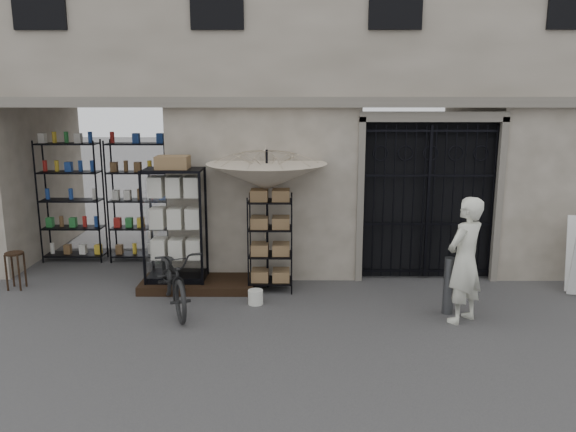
{
  "coord_description": "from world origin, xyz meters",
  "views": [
    {
      "loc": [
        -0.73,
        -7.95,
        3.34
      ],
      "look_at": [
        -0.8,
        1.4,
        1.35
      ],
      "focal_mm": 35.0,
      "sensor_mm": 36.0,
      "label": 1
    }
  ],
  "objects_px": {
    "wire_rack": "(270,244)",
    "wooden_stool": "(16,270)",
    "bicycle": "(175,308)",
    "display_cabinet": "(175,231)",
    "steel_bollard": "(449,286)",
    "market_umbrella": "(267,169)",
    "shopkeeper": "(461,321)",
    "white_bucket": "(256,297)"
  },
  "relations": [
    {
      "from": "bicycle",
      "to": "wooden_stool",
      "type": "height_order",
      "value": "bicycle"
    },
    {
      "from": "bicycle",
      "to": "steel_bollard",
      "type": "distance_m",
      "value": 4.37
    },
    {
      "from": "white_bucket",
      "to": "steel_bollard",
      "type": "height_order",
      "value": "steel_bollard"
    },
    {
      "from": "wire_rack",
      "to": "white_bucket",
      "type": "bearing_deg",
      "value": -119.55
    },
    {
      "from": "white_bucket",
      "to": "bicycle",
      "type": "bearing_deg",
      "value": -171.73
    },
    {
      "from": "shopkeeper",
      "to": "wire_rack",
      "type": "bearing_deg",
      "value": -65.06
    },
    {
      "from": "display_cabinet",
      "to": "shopkeeper",
      "type": "xyz_separation_m",
      "value": [
        4.62,
        -1.49,
        -1.04
      ]
    },
    {
      "from": "bicycle",
      "to": "wire_rack",
      "type": "bearing_deg",
      "value": 9.27
    },
    {
      "from": "wooden_stool",
      "to": "steel_bollard",
      "type": "xyz_separation_m",
      "value": [
        7.34,
        -1.11,
        0.1
      ]
    },
    {
      "from": "wooden_stool",
      "to": "market_umbrella",
      "type": "bearing_deg",
      "value": 1.28
    },
    {
      "from": "market_umbrella",
      "to": "white_bucket",
      "type": "height_order",
      "value": "market_umbrella"
    },
    {
      "from": "bicycle",
      "to": "market_umbrella",
      "type": "bearing_deg",
      "value": 12.99
    },
    {
      "from": "display_cabinet",
      "to": "steel_bollard",
      "type": "height_order",
      "value": "display_cabinet"
    },
    {
      "from": "display_cabinet",
      "to": "wooden_stool",
      "type": "relative_size",
      "value": 3.24
    },
    {
      "from": "display_cabinet",
      "to": "wooden_stool",
      "type": "xyz_separation_m",
      "value": [
        -2.84,
        -0.08,
        -0.69
      ]
    },
    {
      "from": "wooden_stool",
      "to": "shopkeeper",
      "type": "bearing_deg",
      "value": -10.73
    },
    {
      "from": "white_bucket",
      "to": "wooden_stool",
      "type": "bearing_deg",
      "value": 170.38
    },
    {
      "from": "wire_rack",
      "to": "wooden_stool",
      "type": "distance_m",
      "value": 4.54
    },
    {
      "from": "white_bucket",
      "to": "display_cabinet",
      "type": "bearing_deg",
      "value": 150.83
    },
    {
      "from": "wire_rack",
      "to": "wooden_stool",
      "type": "relative_size",
      "value": 2.55
    },
    {
      "from": "market_umbrella",
      "to": "shopkeeper",
      "type": "bearing_deg",
      "value": -26.7
    },
    {
      "from": "display_cabinet",
      "to": "bicycle",
      "type": "height_order",
      "value": "display_cabinet"
    },
    {
      "from": "white_bucket",
      "to": "steel_bollard",
      "type": "distance_m",
      "value": 3.09
    },
    {
      "from": "market_umbrella",
      "to": "shopkeeper",
      "type": "xyz_separation_m",
      "value": [
        3.01,
        -1.51,
        -2.13
      ]
    },
    {
      "from": "market_umbrella",
      "to": "display_cabinet",
      "type": "bearing_deg",
      "value": -179.32
    },
    {
      "from": "steel_bollard",
      "to": "shopkeeper",
      "type": "bearing_deg",
      "value": -67.8
    },
    {
      "from": "display_cabinet",
      "to": "wire_rack",
      "type": "distance_m",
      "value": 1.68
    },
    {
      "from": "market_umbrella",
      "to": "white_bucket",
      "type": "distance_m",
      "value": 2.18
    },
    {
      "from": "display_cabinet",
      "to": "bicycle",
      "type": "bearing_deg",
      "value": -83.94
    },
    {
      "from": "wire_rack",
      "to": "white_bucket",
      "type": "relative_size",
      "value": 6.85
    },
    {
      "from": "white_bucket",
      "to": "steel_bollard",
      "type": "xyz_separation_m",
      "value": [
        3.05,
        -0.38,
        0.33
      ]
    },
    {
      "from": "bicycle",
      "to": "shopkeeper",
      "type": "relative_size",
      "value": 1.03
    },
    {
      "from": "display_cabinet",
      "to": "wire_rack",
      "type": "bearing_deg",
      "value": -5.19
    },
    {
      "from": "wire_rack",
      "to": "bicycle",
      "type": "height_order",
      "value": "wire_rack"
    },
    {
      "from": "display_cabinet",
      "to": "shopkeeper",
      "type": "height_order",
      "value": "display_cabinet"
    },
    {
      "from": "display_cabinet",
      "to": "bicycle",
      "type": "xyz_separation_m",
      "value": [
        0.15,
        -1.0,
        -1.04
      ]
    },
    {
      "from": "market_umbrella",
      "to": "wooden_stool",
      "type": "distance_m",
      "value": 4.8
    },
    {
      "from": "display_cabinet",
      "to": "wire_rack",
      "type": "relative_size",
      "value": 1.27
    },
    {
      "from": "wooden_stool",
      "to": "steel_bollard",
      "type": "height_order",
      "value": "steel_bollard"
    },
    {
      "from": "wooden_stool",
      "to": "white_bucket",
      "type": "bearing_deg",
      "value": -9.62
    },
    {
      "from": "wire_rack",
      "to": "bicycle",
      "type": "relative_size",
      "value": 0.86
    },
    {
      "from": "wooden_stool",
      "to": "display_cabinet",
      "type": "bearing_deg",
      "value": 1.62
    }
  ]
}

